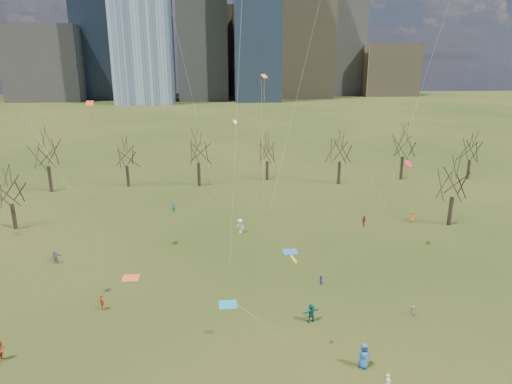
{
  "coord_description": "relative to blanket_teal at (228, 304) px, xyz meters",
  "views": [
    {
      "loc": [
        -4.6,
        -35.39,
        21.15
      ],
      "look_at": [
        0.0,
        12.0,
        7.0
      ],
      "focal_mm": 32.0,
      "sensor_mm": 36.0,
      "label": 1
    }
  ],
  "objects": [
    {
      "name": "person_0",
      "position": [
        9.2,
        -9.5,
        0.95
      ],
      "size": [
        0.95,
        0.63,
        1.92
      ],
      "primitive_type": "imported",
      "rotation": [
        0.0,
        0.0,
        0.02
      ],
      "color": "#275DA9",
      "rests_on": "ground"
    },
    {
      "name": "bare_tree_row",
      "position": [
        3.52,
        36.57,
        6.1
      ],
      "size": [
        113.04,
        29.8,
        9.5
      ],
      "color": "black",
      "rests_on": "ground"
    },
    {
      "name": "person_4",
      "position": [
        -10.89,
        0.21,
        0.69
      ],
      "size": [
        0.77,
        0.87,
        1.42
      ],
      "primitive_type": "imported",
      "rotation": [
        0.0,
        0.0,
        2.21
      ],
      "color": "#D45317",
      "rests_on": "ground"
    },
    {
      "name": "person_1",
      "position": [
        10.01,
        -12.03,
        0.67
      ],
      "size": [
        0.59,
        0.59,
        1.38
      ],
      "primitive_type": "imported",
      "rotation": [
        0.0,
        0.0,
        0.77
      ],
      "color": "silver",
      "rests_on": "ground"
    },
    {
      "name": "person_9",
      "position": [
        2.19,
        17.13,
        0.91
      ],
      "size": [
        1.34,
        1.32,
        1.85
      ],
      "primitive_type": "imported",
      "rotation": [
        0.0,
        0.0,
        5.53
      ],
      "color": "white",
      "rests_on": "ground"
    },
    {
      "name": "person_13",
      "position": [
        -6.67,
        25.85,
        0.79
      ],
      "size": [
        0.7,
        0.67,
        1.61
      ],
      "primitive_type": "imported",
      "rotation": [
        0.0,
        0.0,
        2.48
      ],
      "color": "#1A7556",
      "rests_on": "ground"
    },
    {
      "name": "blanket_crimson",
      "position": [
        -9.46,
        6.03,
        0.0
      ],
      "size": [
        1.6,
        1.5,
        0.03
      ],
      "primitive_type": "cube",
      "color": "#D2512A",
      "rests_on": "ground"
    },
    {
      "name": "person_11",
      "position": [
        -17.93,
        10.26,
        0.72
      ],
      "size": [
        1.31,
        1.23,
        1.48
      ],
      "primitive_type": "imported",
      "rotation": [
        0.0,
        0.0,
        0.72
      ],
      "color": "#5C5C60",
      "rests_on": "ground"
    },
    {
      "name": "person_8",
      "position": [
        9.03,
        2.8,
        0.48
      ],
      "size": [
        0.39,
        0.49,
        0.98
      ],
      "primitive_type": "imported",
      "rotation": [
        0.0,
        0.0,
        4.75
      ],
      "color": "#24309D",
      "rests_on": "ground"
    },
    {
      "name": "kites_airborne",
      "position": [
        5.12,
        14.46,
        14.69
      ],
      "size": [
        45.96,
        49.67,
        33.63
      ],
      "color": "#F44614",
      "rests_on": "ground"
    },
    {
      "name": "person_5",
      "position": [
        6.77,
        -3.36,
        0.85
      ],
      "size": [
        1.68,
        1.03,
        1.73
      ],
      "primitive_type": "imported",
      "rotation": [
        0.0,
        0.0,
        3.49
      ],
      "color": "#176A5B",
      "rests_on": "ground"
    },
    {
      "name": "person_10",
      "position": [
        18.34,
        17.97,
        0.73
      ],
      "size": [
        0.92,
        0.78,
        1.48
      ],
      "primitive_type": "imported",
      "rotation": [
        0.0,
        0.0,
        0.58
      ],
      "color": "#AB1833",
      "rests_on": "ground"
    },
    {
      "name": "person_2",
      "position": [
        -16.57,
        -6.13,
        0.79
      ],
      "size": [
        0.77,
        0.9,
        1.62
      ],
      "primitive_type": "imported",
      "rotation": [
        0.0,
        0.0,
        1.34
      ],
      "color": "#AB3018",
      "rests_on": "ground"
    },
    {
      "name": "blanket_navy",
      "position": [
        7.43,
        10.79,
        0.0
      ],
      "size": [
        1.6,
        1.5,
        0.03
      ],
      "primitive_type": "cube",
      "color": "#2361A5",
      "rests_on": "ground"
    },
    {
      "name": "person_3",
      "position": [
        15.51,
        -3.37,
        0.48
      ],
      "size": [
        0.46,
        0.69,
        0.99
      ],
      "primitive_type": "imported",
      "rotation": [
        0.0,
        0.0,
        1.72
      ],
      "color": "#5B5A5E",
      "rests_on": "ground"
    },
    {
      "name": "downtown_skyline",
      "position": [
        1.17,
        209.99,
        38.99
      ],
      "size": [
        212.5,
        78.0,
        118.0
      ],
      "color": "slate",
      "rests_on": "ground"
    },
    {
      "name": "person_12",
      "position": [
        25.22,
        18.79,
        0.67
      ],
      "size": [
        0.48,
        0.7,
        1.38
      ],
      "primitive_type": "imported",
      "rotation": [
        0.0,
        0.0,
        1.63
      ],
      "color": "orange",
      "rests_on": "ground"
    },
    {
      "name": "blanket_teal",
      "position": [
        0.0,
        0.0,
        0.0
      ],
      "size": [
        1.6,
        1.5,
        0.03
      ],
      "primitive_type": "cube",
      "color": "teal",
      "rests_on": "ground"
    },
    {
      "name": "ground",
      "position": [
        3.61,
        -0.66,
        -0.01
      ],
      "size": [
        500.0,
        500.0,
        0.0
      ],
      "primitive_type": "plane",
      "color": "black",
      "rests_on": "ground"
    }
  ]
}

